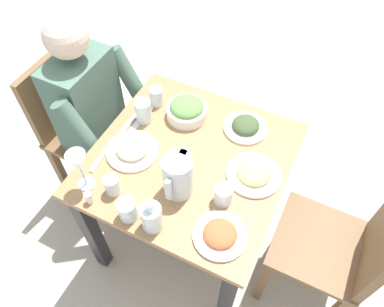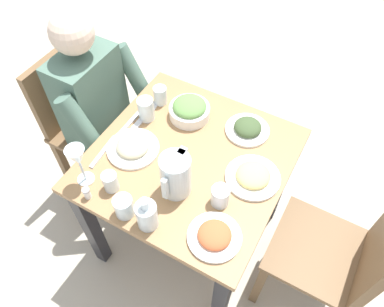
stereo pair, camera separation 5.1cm
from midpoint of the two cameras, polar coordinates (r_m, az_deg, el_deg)
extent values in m
plane|color=#B7AD99|center=(2.21, 0.38, -12.23)|extent=(8.00, 8.00, 0.00)
cube|color=#997047|center=(1.58, 0.52, -0.95)|extent=(0.81, 0.81, 0.03)
cube|color=#232328|center=(2.18, -3.18, 3.41)|extent=(0.06, 0.06, 0.71)
cube|color=#232328|center=(1.89, -14.54, -10.94)|extent=(0.06, 0.06, 0.71)
cube|color=#232328|center=(2.03, 14.17, -4.09)|extent=(0.06, 0.06, 0.71)
cube|color=#232328|center=(1.71, 5.38, -21.67)|extent=(0.06, 0.06, 0.71)
cube|color=brown|center=(2.43, -13.40, 3.88)|extent=(0.04, 0.04, 0.45)
cube|color=brown|center=(2.30, -18.48, -1.75)|extent=(0.04, 0.04, 0.45)
cube|color=brown|center=(2.28, -6.72, 0.82)|extent=(0.04, 0.04, 0.45)
cube|color=brown|center=(2.13, -11.75, -5.44)|extent=(0.04, 0.04, 0.45)
cube|color=brown|center=(2.10, -13.76, 3.44)|extent=(0.40, 0.40, 0.03)
cube|color=brown|center=(2.05, -18.92, 9.31)|extent=(0.38, 0.04, 0.42)
cube|color=brown|center=(2.07, 23.78, -14.51)|extent=(0.04, 0.04, 0.45)
cube|color=brown|center=(1.90, 11.15, -19.17)|extent=(0.04, 0.04, 0.45)
cube|color=brown|center=(2.04, 14.82, -10.94)|extent=(0.04, 0.04, 0.45)
cube|color=brown|center=(1.76, 19.76, -14.01)|extent=(0.40, 0.40, 0.03)
cube|color=brown|center=(1.60, 28.06, -13.01)|extent=(0.38, 0.04, 0.42)
cube|color=#4C6B5B|center=(1.90, -14.56, 8.31)|extent=(0.32, 0.20, 0.50)
sphere|color=beige|center=(1.67, -17.22, 17.39)|extent=(0.19, 0.19, 0.19)
cylinder|color=#2D3342|center=(2.05, -7.44, 2.48)|extent=(0.11, 0.38, 0.11)
cylinder|color=#2D3342|center=(2.14, -2.65, -2.99)|extent=(0.10, 0.10, 0.47)
cylinder|color=#4C6B5B|center=(1.91, -7.71, 11.24)|extent=(0.08, 0.23, 0.37)
cylinder|color=#2D3342|center=(1.97, -10.18, -0.85)|extent=(0.11, 0.38, 0.11)
cylinder|color=#2D3342|center=(2.06, -5.09, -6.37)|extent=(0.10, 0.10, 0.47)
cylinder|color=#4C6B5B|center=(1.71, -15.19, 3.23)|extent=(0.08, 0.23, 0.37)
cylinder|color=silver|center=(1.40, -1.49, -3.39)|extent=(0.12, 0.12, 0.19)
cube|color=silver|center=(1.36, -3.10, -5.43)|extent=(0.02, 0.02, 0.11)
cube|color=silver|center=(1.36, -0.43, 0.21)|extent=(0.04, 0.03, 0.02)
cylinder|color=white|center=(1.71, 0.49, 6.47)|extent=(0.19, 0.19, 0.05)
ellipsoid|color=#608E47|center=(1.68, 0.49, 7.31)|extent=(0.15, 0.15, 0.06)
cylinder|color=white|center=(1.61, -8.17, 0.73)|extent=(0.23, 0.23, 0.01)
ellipsoid|color=#B7AD89|center=(1.59, -8.24, 1.14)|extent=(0.14, 0.14, 0.05)
cylinder|color=white|center=(1.68, 9.39, 3.58)|extent=(0.20, 0.20, 0.01)
ellipsoid|color=#3D512D|center=(1.67, 9.47, 4.01)|extent=(0.12, 0.12, 0.05)
cylinder|color=white|center=(1.38, 4.57, -12.73)|extent=(0.20, 0.20, 0.01)
ellipsoid|color=#CC5B33|center=(1.37, 4.61, -12.44)|extent=(0.12, 0.12, 0.04)
cylinder|color=white|center=(1.53, 10.29, -3.69)|extent=(0.23, 0.23, 0.01)
ellipsoid|color=#E0C670|center=(1.51, 10.39, -3.31)|extent=(0.14, 0.14, 0.05)
cylinder|color=silver|center=(1.41, -9.44, -8.10)|extent=(0.07, 0.07, 0.09)
cylinder|color=silver|center=(1.48, -11.50, -4.30)|extent=(0.06, 0.06, 0.09)
cylinder|color=silver|center=(1.77, -4.09, 8.94)|extent=(0.06, 0.06, 0.09)
cylinder|color=silver|center=(1.42, 5.41, -6.57)|extent=(0.07, 0.07, 0.09)
cylinder|color=silver|center=(1.69, -6.25, 6.78)|extent=(0.07, 0.07, 0.11)
cylinder|color=silver|center=(1.56, -15.12, -3.83)|extent=(0.07, 0.07, 0.01)
cylinder|color=silver|center=(1.52, -15.54, -2.72)|extent=(0.01, 0.01, 0.10)
cone|color=silver|center=(1.44, -16.34, -0.56)|extent=(0.08, 0.08, 0.09)
cylinder|color=silver|center=(1.36, -5.88, -9.51)|extent=(0.08, 0.08, 0.12)
cylinder|color=#993333|center=(1.38, -5.80, -9.98)|extent=(0.07, 0.07, 0.07)
cylinder|color=silver|center=(1.29, -6.18, -7.80)|extent=(0.03, 0.03, 0.04)
cylinder|color=white|center=(1.49, -14.91, -6.06)|extent=(0.03, 0.03, 0.04)
cylinder|color=#B2B2B7|center=(1.47, -15.13, -5.51)|extent=(0.03, 0.03, 0.01)
cube|color=silver|center=(1.80, -4.59, 8.02)|extent=(0.17, 0.05, 0.01)
cube|color=silver|center=(1.72, -8.60, 4.87)|extent=(0.19, 0.02, 0.01)
cube|color=silver|center=(1.70, -7.59, 4.43)|extent=(0.17, 0.03, 0.01)
cube|color=silver|center=(1.63, -12.68, 0.26)|extent=(0.19, 0.03, 0.01)
camera|label=1|loc=(0.03, -89.06, 1.22)|focal=34.56mm
camera|label=2|loc=(0.03, 90.94, -1.22)|focal=34.56mm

